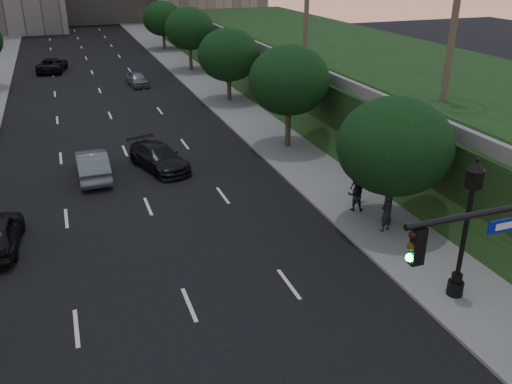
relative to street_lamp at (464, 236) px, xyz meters
name	(u,v)px	position (x,y,z in m)	size (l,w,h in m)	color
road_surface	(113,122)	(-9.52, 27.92, -2.62)	(16.00, 140.00, 0.02)	black
sidewalk_right	(240,109)	(0.73, 27.92, -2.56)	(4.50, 140.00, 0.15)	slate
embankment	(378,81)	(12.48, 25.92, -0.63)	(18.00, 90.00, 4.00)	black
parapet_wall	(287,59)	(3.98, 25.92, 1.72)	(0.35, 90.00, 0.70)	slate
tree_right_a	(394,146)	(0.78, 5.92, 1.39)	(5.20, 5.20, 6.24)	#38281C
tree_right_b	(289,80)	(0.78, 17.92, 1.88)	(5.20, 5.20, 6.74)	#38281C
tree_right_c	(228,55)	(0.78, 30.92, 1.39)	(5.20, 5.20, 6.24)	#38281C
tree_right_d	(189,29)	(0.78, 44.92, 1.88)	(5.20, 5.20, 6.74)	#38281C
tree_right_e	(163,19)	(0.78, 59.92, 1.39)	(5.20, 5.20, 6.24)	#38281C
street_lamp	(464,236)	(0.00, 0.00, 0.00)	(0.64, 0.64, 5.62)	black
sedan_mid_left	(92,165)	(-11.80, 16.94, -1.83)	(1.70, 4.89, 1.61)	slate
sedan_far_left	(52,65)	(-13.48, 49.78, -1.87)	(2.54, 5.51, 1.53)	black
sedan_near_right	(159,157)	(-7.95, 17.02, -1.90)	(2.06, 5.06, 1.47)	black
sedan_far_right	(137,79)	(-5.81, 39.76, -1.97)	(1.58, 3.93, 1.34)	slate
pedestrian_a	(386,213)	(0.31, 5.31, -1.56)	(0.68, 0.44, 1.85)	black
pedestrian_b	(356,195)	(0.09, 7.72, -1.66)	(0.80, 0.62, 1.65)	black
pedestrian_c	(359,187)	(0.72, 8.52, -1.63)	(1.00, 0.42, 1.71)	black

